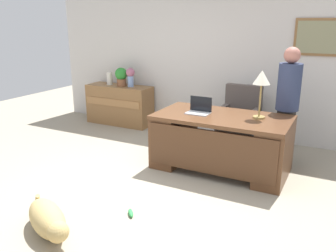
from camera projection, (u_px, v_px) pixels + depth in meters
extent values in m
plane|color=#9E937F|center=(149.00, 188.00, 4.40)|extent=(12.00, 12.00, 0.00)
cube|color=silver|center=(222.00, 60.00, 6.22)|extent=(7.00, 0.12, 2.70)
cube|color=olive|center=(320.00, 37.00, 5.34)|extent=(0.76, 0.03, 0.57)
cube|color=gray|center=(320.00, 37.00, 5.32)|extent=(0.68, 0.01, 0.49)
cube|color=brown|center=(222.00, 117.00, 4.77)|extent=(1.82, 0.98, 0.05)
cube|color=brown|center=(174.00, 137.00, 5.20)|extent=(0.36, 0.92, 0.73)
cube|color=brown|center=(274.00, 153.00, 4.56)|extent=(0.36, 0.92, 0.73)
cube|color=#4E2F1C|center=(209.00, 152.00, 4.48)|extent=(1.72, 0.04, 0.58)
cube|color=olive|center=(120.00, 105.00, 7.08)|extent=(1.35, 0.48, 0.78)
cube|color=#A16F40|center=(112.00, 103.00, 6.85)|extent=(1.25, 0.02, 0.14)
cube|color=#564C47|center=(238.00, 126.00, 5.69)|extent=(0.60, 0.58, 0.18)
cylinder|color=black|center=(237.00, 140.00, 5.76)|extent=(0.10, 0.10, 0.28)
cylinder|color=black|center=(237.00, 146.00, 5.79)|extent=(0.52, 0.52, 0.05)
cube|color=#564C47|center=(243.00, 101.00, 5.79)|extent=(0.60, 0.12, 0.56)
cube|color=#564C47|center=(223.00, 113.00, 5.75)|extent=(0.08, 0.50, 0.22)
cube|color=#564C47|center=(255.00, 116.00, 5.52)|extent=(0.08, 0.50, 0.22)
cylinder|color=#262323|center=(284.00, 137.00, 5.08)|extent=(0.26, 0.26, 0.81)
cylinder|color=navy|center=(289.00, 87.00, 4.87)|extent=(0.32, 0.32, 0.65)
sphere|color=#B87162|center=(292.00, 55.00, 4.75)|extent=(0.22, 0.22, 0.22)
ellipsoid|color=tan|center=(47.00, 218.00, 3.44)|extent=(0.77, 0.60, 0.30)
sphere|color=tan|center=(58.00, 232.00, 3.15)|extent=(0.20, 0.20, 0.20)
cylinder|color=tan|center=(37.00, 202.00, 3.72)|extent=(0.15, 0.11, 0.21)
cube|color=#B2B5BA|center=(198.00, 113.00, 4.85)|extent=(0.32, 0.22, 0.01)
cube|color=black|center=(201.00, 104.00, 4.91)|extent=(0.32, 0.01, 0.21)
cylinder|color=#9E8447|center=(259.00, 117.00, 4.64)|extent=(0.16, 0.16, 0.02)
cylinder|color=#9E8447|center=(260.00, 100.00, 4.57)|extent=(0.02, 0.02, 0.43)
cone|color=silver|center=(262.00, 77.00, 4.49)|extent=(0.22, 0.22, 0.18)
cylinder|color=#7F9FD7|center=(131.00, 81.00, 6.82)|extent=(0.12, 0.12, 0.21)
sphere|color=#B76785|center=(130.00, 72.00, 6.77)|extent=(0.17, 0.17, 0.17)
cylinder|color=silver|center=(110.00, 78.00, 7.03)|extent=(0.12, 0.12, 0.25)
cylinder|color=brown|center=(121.00, 82.00, 6.92)|extent=(0.18, 0.18, 0.14)
sphere|color=#2F8E33|center=(121.00, 74.00, 6.87)|extent=(0.24, 0.24, 0.24)
ellipsoid|color=green|center=(131.00, 213.00, 3.77)|extent=(0.15, 0.16, 0.05)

